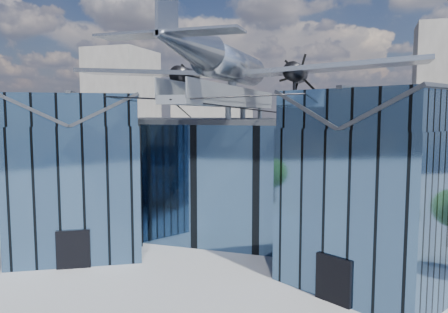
% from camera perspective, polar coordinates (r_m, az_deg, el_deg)
% --- Properties ---
extents(ground_plane, '(120.00, 120.00, 0.00)m').
position_cam_1_polar(ground_plane, '(31.77, -1.17, -13.38)').
color(ground_plane, gray).
extents(museum, '(32.88, 24.50, 17.60)m').
position_cam_1_polar(museum, '(35.88, 1.93, -2.07)').
color(museum, '#3F5E82').
rests_on(museum, ground).
extents(bg_towers, '(77.00, 24.50, 26.00)m').
position_cam_1_polar(bg_towers, '(79.24, 12.21, 5.30)').
color(bg_towers, gray).
rests_on(bg_towers, ground).
extents(tree_side_w, '(4.03, 4.03, 6.00)m').
position_cam_1_polar(tree_side_w, '(48.09, -19.27, -2.17)').
color(tree_side_w, black).
rests_on(tree_side_w, ground).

